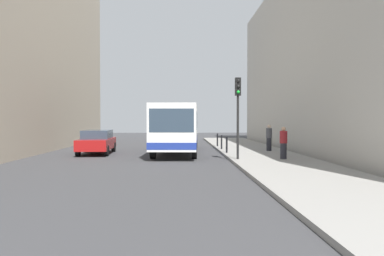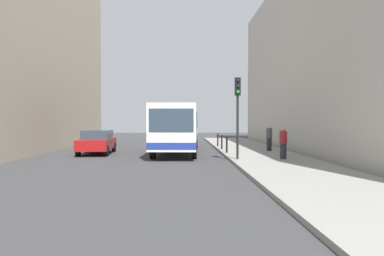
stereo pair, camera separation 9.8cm
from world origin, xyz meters
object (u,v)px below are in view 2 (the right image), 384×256
Objects in this scene: traffic_light at (238,102)px; pedestrian_mid_sidewalk at (269,138)px; bollard_far at (218,140)px; bus at (178,126)px; pedestrian_near_signal at (283,143)px; bollard_mid at (222,142)px; car_beside_bus at (97,141)px; car_behind_bus at (173,134)px; bollard_near at (227,145)px.

pedestrian_mid_sidewalk is at bearing 60.42° from traffic_light.
traffic_light is at bearing -89.37° from bollard_far.
pedestrian_mid_sidewalk reaches higher than bollard_far.
bus is 6.80× the size of pedestrian_near_signal.
bollard_mid is (-0.10, 6.36, -2.38)m from traffic_light.
pedestrian_mid_sidewalk is (10.87, 0.21, 0.20)m from car_beside_bus.
bus is 2.47× the size of car_behind_bus.
bus is 5.21m from car_beside_bus.
bus reaches higher than pedestrian_mid_sidewalk.
bollard_far is (8.00, 4.43, -0.16)m from car_beside_bus.
car_beside_bus is 13.15m from car_behind_bus.
bollard_far is at bearing 93.27° from pedestrian_near_signal.
traffic_light is at bearing 12.33° from pedestrian_mid_sidewalk.
pedestrian_near_signal reaches higher than bollard_far.
car_beside_bus is 11.42m from pedestrian_near_signal.
bollard_far is at bearing -153.46° from car_beside_bus.
bollard_near is at bearing -90.00° from bollard_mid.
car_behind_bus is 13.89m from bollard_near.
car_behind_bus is at bearing 113.87° from bollard_far.
bollard_near is (8.00, -1.08, -0.16)m from car_beside_bus.
car_beside_bus is 9.14m from bollard_far.
traffic_light reaches higher than bollard_near.
bollard_near is 3.17m from pedestrian_mid_sidewalk.
bollard_near is at bearing 148.11° from bus.
bollard_near is at bearing -90.00° from bollard_far.
bollard_mid is at bearing 90.00° from bollard_near.
pedestrian_near_signal is (10.43, -4.64, 0.18)m from car_beside_bus.
bollard_near is (2.96, -2.06, -1.10)m from bus.
pedestrian_mid_sidewalk is (6.38, -12.15, 0.20)m from car_behind_bus.
car_beside_bus is 4.71× the size of bollard_far.
car_beside_bus is 2.73× the size of pedestrian_near_signal.
bollard_near is at bearing -23.95° from pedestrian_mid_sidewalk.
car_behind_bus is 17.56m from traffic_light.
car_behind_bus is at bearing 101.95° from traffic_light.
car_behind_bus is 11.24m from bollard_mid.
pedestrian_mid_sidewalk is (2.78, 4.89, -2.02)m from traffic_light.
traffic_light is 9.43m from bollard_far.
car_behind_bus is at bearing 104.62° from bollard_near.
car_behind_bus is 2.75× the size of pedestrian_near_signal.
pedestrian_near_signal is at bearing -55.59° from bollard_near.
car_behind_bus is 4.73× the size of bollard_far.
traffic_light is (8.10, -4.69, 2.22)m from car_beside_bus.
pedestrian_mid_sidewalk is at bearing -55.74° from bollard_far.
bus is 7.82m from pedestrian_near_signal.
bus reaches higher than car_behind_bus.
traffic_light reaches higher than car_behind_bus.
bollard_far is at bearing 90.00° from bollard_mid.
pedestrian_mid_sidewalk is at bearing -27.03° from bollard_mid.
car_behind_bus is 1.10× the size of traffic_light.
car_beside_bus is 1.09× the size of traffic_light.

